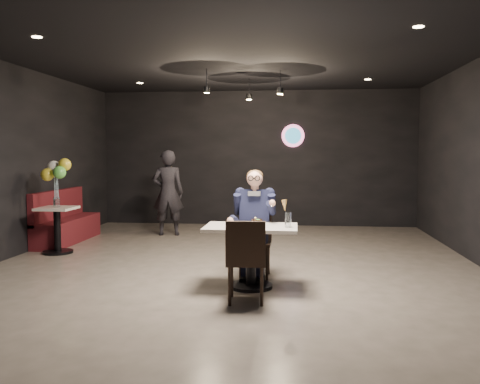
# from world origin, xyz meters

# --- Properties ---
(floor) EXTENTS (9.00, 9.00, 0.00)m
(floor) POSITION_xyz_m (0.00, 0.00, 0.00)
(floor) COLOR slate
(floor) RESTS_ON ground
(wall_sign) EXTENTS (0.50, 0.06, 0.50)m
(wall_sign) POSITION_xyz_m (0.80, 4.47, 2.00)
(wall_sign) COLOR pink
(wall_sign) RESTS_ON floor
(pendant_lights) EXTENTS (1.40, 1.20, 0.36)m
(pendant_lights) POSITION_xyz_m (0.00, 2.00, 2.88)
(pendant_lights) COLOR black
(pendant_lights) RESTS_ON floor
(main_table) EXTENTS (1.10, 0.70, 0.75)m
(main_table) POSITION_xyz_m (0.35, -0.86, 0.38)
(main_table) COLOR white
(main_table) RESTS_ON floor
(chair_far) EXTENTS (0.42, 0.46, 0.92)m
(chair_far) POSITION_xyz_m (0.35, -0.31, 0.46)
(chair_far) COLOR black
(chair_far) RESTS_ON floor
(chair_near) EXTENTS (0.45, 0.48, 0.92)m
(chair_near) POSITION_xyz_m (0.35, -1.44, 0.46)
(chair_near) COLOR black
(chair_near) RESTS_ON floor
(seated_man) EXTENTS (0.60, 0.80, 1.44)m
(seated_man) POSITION_xyz_m (0.35, -0.31, 0.72)
(seated_man) COLOR black
(seated_man) RESTS_ON floor
(dessert_plate) EXTENTS (0.22, 0.22, 0.01)m
(dessert_plate) POSITION_xyz_m (0.38, -0.94, 0.76)
(dessert_plate) COLOR white
(dessert_plate) RESTS_ON main_table
(cake_slice) EXTENTS (0.13, 0.12, 0.08)m
(cake_slice) POSITION_xyz_m (0.43, -0.95, 0.80)
(cake_slice) COLOR black
(cake_slice) RESTS_ON dessert_plate
(mint_leaf) EXTENTS (0.07, 0.04, 0.01)m
(mint_leaf) POSITION_xyz_m (0.44, -0.97, 0.84)
(mint_leaf) COLOR #318D2E
(mint_leaf) RESTS_ON cake_slice
(sundae_glass) EXTENTS (0.08, 0.08, 0.17)m
(sundae_glass) POSITION_xyz_m (0.79, -0.91, 0.84)
(sundae_glass) COLOR silver
(sundae_glass) RESTS_ON main_table
(wafer_cone) EXTENTS (0.08, 0.08, 0.14)m
(wafer_cone) POSITION_xyz_m (0.75, -0.92, 1.00)
(wafer_cone) COLOR tan
(wafer_cone) RESTS_ON sundae_glass
(booth_bench) EXTENTS (0.48, 1.90, 0.95)m
(booth_bench) POSITION_xyz_m (-3.25, 1.89, 0.48)
(booth_bench) COLOR #4C1014
(booth_bench) RESTS_ON floor
(side_table) EXTENTS (0.55, 0.55, 0.69)m
(side_table) POSITION_xyz_m (-2.95, 0.89, 0.34)
(side_table) COLOR white
(side_table) RESTS_ON floor
(balloon_vase) EXTENTS (0.10, 0.10, 0.15)m
(balloon_vase) POSITION_xyz_m (-2.95, 0.89, 0.83)
(balloon_vase) COLOR silver
(balloon_vase) RESTS_ON side_table
(balloon_bunch) EXTENTS (0.37, 0.37, 0.62)m
(balloon_bunch) POSITION_xyz_m (-2.95, 0.89, 1.21)
(balloon_bunch) COLOR gold
(balloon_bunch) RESTS_ON balloon_vase
(passerby) EXTENTS (0.67, 0.50, 1.68)m
(passerby) POSITION_xyz_m (-1.63, 2.88, 0.84)
(passerby) COLOR black
(passerby) RESTS_ON floor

